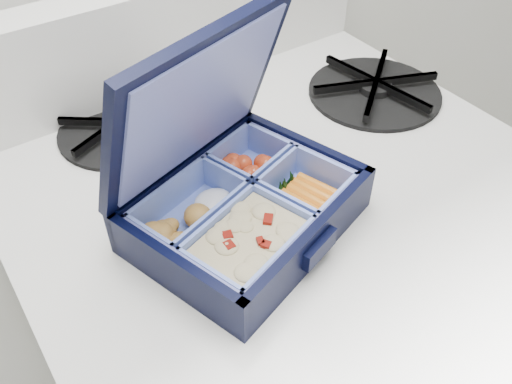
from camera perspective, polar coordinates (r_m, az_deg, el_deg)
stove at (r=0.95m, az=2.10°, el=-18.91°), size 0.59×0.59×0.88m
bento_box at (r=0.53m, az=-1.06°, el=-1.86°), size 0.25×0.22×0.05m
burner_grate at (r=0.75m, az=12.47°, el=10.85°), size 0.23×0.23×0.03m
burner_grate_rear at (r=0.69m, az=-14.23°, el=6.66°), size 0.20×0.20×0.02m
fork at (r=0.63m, az=-4.13°, el=3.45°), size 0.12×0.17×0.01m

